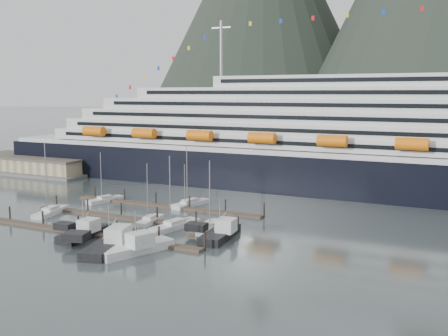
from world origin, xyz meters
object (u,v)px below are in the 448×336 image
at_px(trawler_b, 83,232).
at_px(sailboat_b, 50,212).
at_px(sailboat_h, 211,228).
at_px(sailboat_g, 190,204).
at_px(warehouse, 35,165).
at_px(trawler_d, 136,247).
at_px(sailboat_e, 105,200).
at_px(trawler_c, 109,243).
at_px(cruise_ship, 358,146).
at_px(sailboat_d, 175,226).
at_px(trawler_e, 219,233).
at_px(sailboat_c, 150,221).
at_px(sailboat_f, 187,205).

bearing_deg(trawler_b, sailboat_b, 57.08).
distance_m(sailboat_b, sailboat_h, 37.17).
bearing_deg(sailboat_g, warehouse, 87.01).
bearing_deg(trawler_b, trawler_d, -106.06).
xyz_separation_m(sailboat_e, sailboat_h, (34.83, -11.65, 0.03)).
xyz_separation_m(sailboat_g, trawler_c, (4.48, -35.04, 0.56)).
bearing_deg(cruise_ship, trawler_b, -117.35).
bearing_deg(warehouse, sailboat_h, -24.36).
distance_m(sailboat_b, sailboat_e, 15.69).
bearing_deg(warehouse, sailboat_d, -27.42).
relative_size(sailboat_d, trawler_e, 1.19).
bearing_deg(sailboat_g, sailboat_c, -163.71).
bearing_deg(warehouse, sailboat_c, -28.59).
relative_size(warehouse, sailboat_c, 3.67).
bearing_deg(trawler_d, cruise_ship, 5.01).
height_order(sailboat_b, sailboat_e, sailboat_b).
xyz_separation_m(sailboat_d, sailboat_g, (-7.52, 19.01, -0.01)).
bearing_deg(sailboat_c, cruise_ship, -37.47).
bearing_deg(trawler_e, trawler_b, 108.69).
bearing_deg(warehouse, trawler_b, -38.45).
xyz_separation_m(sailboat_c, sailboat_d, (6.86, -1.66, 0.03)).
bearing_deg(warehouse, trawler_d, -34.97).
bearing_deg(trawler_c, warehouse, 37.66).
height_order(sailboat_d, trawler_e, sailboat_d).
relative_size(sailboat_b, trawler_d, 1.21).
distance_m(cruise_ship, warehouse, 103.31).
relative_size(sailboat_g, trawler_e, 1.17).
bearing_deg(trawler_d, trawler_c, 112.53).
xyz_separation_m(warehouse, sailboat_c, (72.21, -39.35, -1.84)).
height_order(sailboat_e, sailboat_f, sailboat_e).
bearing_deg(sailboat_h, sailboat_c, 82.67).
bearing_deg(trawler_c, sailboat_c, -3.28).
height_order(warehouse, trawler_b, trawler_b).
xyz_separation_m(trawler_b, trawler_e, (22.28, 10.22, 0.04)).
height_order(cruise_ship, trawler_e, cruise_ship).
height_order(sailboat_e, sailboat_h, sailboat_h).
bearing_deg(sailboat_h, cruise_ship, -26.42).
relative_size(sailboat_e, trawler_d, 0.93).
relative_size(sailboat_e, trawler_b, 1.09).
height_order(sailboat_g, trawler_c, sailboat_g).
bearing_deg(sailboat_e, sailboat_d, -101.23).
height_order(trawler_d, trawler_e, trawler_e).
bearing_deg(sailboat_c, sailboat_d, -111.42).
relative_size(sailboat_d, trawler_d, 1.09).
height_order(sailboat_c, sailboat_g, sailboat_g).
bearing_deg(trawler_b, sailboat_c, -20.62).
relative_size(warehouse, sailboat_b, 2.85).
bearing_deg(sailboat_h, sailboat_b, 86.84).
distance_m(sailboat_c, trawler_d, 19.87).
height_order(cruise_ship, trawler_d, cruise_ship).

